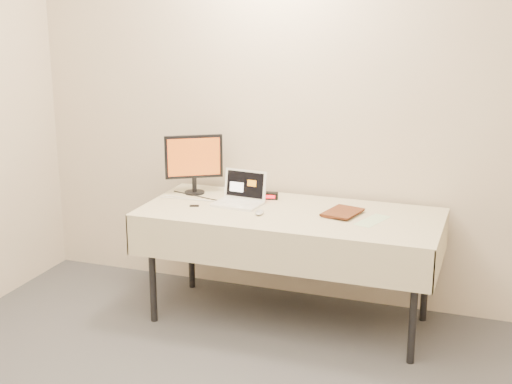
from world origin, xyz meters
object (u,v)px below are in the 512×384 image
(table, at_px, (290,221))
(book, at_px, (329,192))
(monitor, at_px, (194,160))
(laptop, at_px, (241,196))

(table, relative_size, book, 7.33)
(monitor, bearing_deg, table, -45.84)
(book, bearing_deg, laptop, -166.35)
(table, height_order, monitor, monitor)
(laptop, bearing_deg, book, 5.59)
(book, bearing_deg, table, -150.02)
(table, distance_m, monitor, 0.82)
(laptop, distance_m, monitor, 0.44)
(laptop, xyz_separation_m, monitor, (-0.38, 0.12, 0.18))
(table, bearing_deg, book, 16.47)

